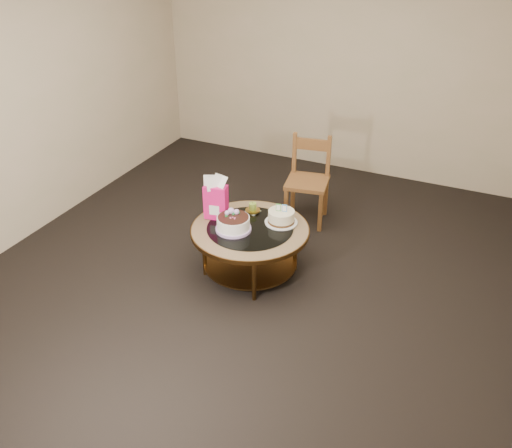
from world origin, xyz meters
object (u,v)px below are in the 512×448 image
at_px(decorated_cake, 233,224).
at_px(dining_chair, 308,180).
at_px(coffee_table, 250,236).
at_px(gift_bag, 216,198).
at_px(cream_cake, 281,217).

distance_m(decorated_cake, dining_chair, 1.23).
bearing_deg(dining_chair, coffee_table, -105.72).
bearing_deg(coffee_table, gift_bag, 174.12).
relative_size(cream_cake, gift_bag, 0.72).
bearing_deg(dining_chair, gift_bag, -122.84).
height_order(decorated_cake, cream_cake, cream_cake).
bearing_deg(coffee_table, dining_chair, 84.23).
bearing_deg(coffee_table, cream_cake, 41.93).
distance_m(gift_bag, dining_chair, 1.19).
bearing_deg(dining_chair, cream_cake, -94.01).
height_order(cream_cake, gift_bag, gift_bag).
distance_m(coffee_table, cream_cake, 0.31).
bearing_deg(gift_bag, decorated_cake, -39.04).
distance_m(coffee_table, gift_bag, 0.44).
relative_size(cream_cake, dining_chair, 0.32).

